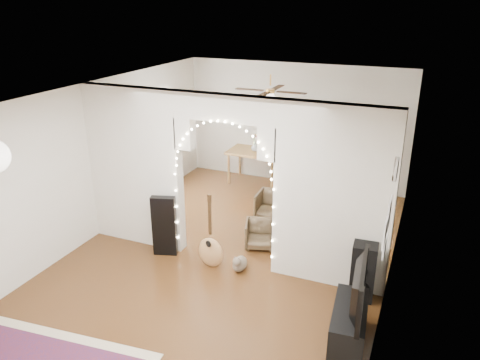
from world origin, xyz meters
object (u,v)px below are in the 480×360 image
at_px(acoustic_guitar, 210,241).
at_px(dining_table, 255,154).
at_px(dining_chair_left, 272,206).
at_px(dining_chair_right, 260,234).
at_px(media_console, 349,326).
at_px(bookcase, 327,153).
at_px(floor_speaker, 363,272).

relative_size(acoustic_guitar, dining_table, 0.87).
bearing_deg(dining_chair_left, dining_chair_right, -84.31).
xyz_separation_m(dining_table, dining_chair_left, (0.99, -1.67, -0.42)).
bearing_deg(media_console, acoustic_guitar, 153.01).
bearing_deg(bookcase, dining_table, 160.28).
height_order(dining_table, dining_chair_left, dining_table).
distance_m(media_console, dining_chair_right, 2.60).
bearing_deg(bookcase, dining_chair_right, -123.15).
bearing_deg(media_console, bookcase, 101.15).
bearing_deg(dining_chair_left, media_console, -58.79).
bearing_deg(media_console, dining_table, 117.84).
height_order(floor_speaker, dining_chair_left, floor_speaker).
bearing_deg(dining_table, acoustic_guitar, -79.22).
bearing_deg(dining_table, dining_chair_left, -58.84).
relative_size(dining_table, dining_chair_right, 2.39).
xyz_separation_m(bookcase, dining_chair_right, (-0.45, -2.91, -0.63)).
bearing_deg(acoustic_guitar, media_console, 2.92).
xyz_separation_m(dining_chair_left, dining_chair_right, (0.17, -1.11, -0.04)).
bearing_deg(acoustic_guitar, floor_speaker, 26.48).
bearing_deg(floor_speaker, acoustic_guitar, 177.92).
relative_size(acoustic_guitar, media_console, 1.05).
bearing_deg(acoustic_guitar, dining_table, 125.08).
relative_size(bookcase, dining_table, 1.43).
xyz_separation_m(floor_speaker, dining_chair_right, (-1.84, 0.84, -0.19)).
height_order(acoustic_guitar, dining_chair_right, acoustic_guitar).
bearing_deg(dining_table, media_console, -56.54).
xyz_separation_m(floor_speaker, dining_chair_left, (-2.01, 1.95, -0.16)).
distance_m(floor_speaker, media_console, 1.02).
relative_size(acoustic_guitar, dining_chair_right, 2.07).
relative_size(floor_speaker, dining_chair_right, 1.68).
xyz_separation_m(bookcase, dining_chair_left, (-0.62, -1.80, -0.60)).
relative_size(bookcase, dining_chair_left, 2.95).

